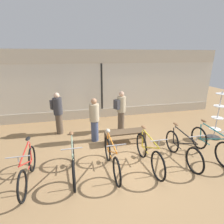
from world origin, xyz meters
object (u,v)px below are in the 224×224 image
object	(u,v)px
display_bench	(125,133)
customer_by_window	(58,112)
customer_mid_floor	(94,119)
bicycle_right	(182,149)
accessory_rack	(217,119)
bicycle_center_left	(112,158)
bicycle_left	(73,162)
bicycle_far_left	(28,169)
customer_near_rack	(121,110)
bicycle_center_right	(149,153)
bicycle_far_right	(211,144)

from	to	relation	value
display_bench	customer_by_window	bearing A→B (deg)	149.63
customer_mid_floor	bicycle_right	bearing A→B (deg)	-39.08
customer_mid_floor	accessory_rack	bearing A→B (deg)	-10.25
customer_by_window	bicycle_center_left	bearing A→B (deg)	-62.12
bicycle_left	customer_by_window	world-z (taller)	customer_by_window
bicycle_far_left	customer_by_window	world-z (taller)	customer_by_window
customer_near_rack	customer_by_window	size ratio (longest dim) A/B	0.99
bicycle_center_right	accessory_rack	size ratio (longest dim) A/B	1.01
bicycle_far_left	display_bench	size ratio (longest dim) A/B	1.24
bicycle_center_left	customer_by_window	bearing A→B (deg)	117.88
bicycle_far_right	customer_near_rack	size ratio (longest dim) A/B	1.10
bicycle_center_left	bicycle_center_right	distance (m)	1.03
bicycle_center_right	accessory_rack	xyz separation A→B (m)	(3.15, 1.08, 0.32)
customer_by_window	bicycle_far_right	bearing A→B (deg)	-31.57
bicycle_right	bicycle_far_right	distance (m)	0.98
bicycle_far_left	customer_by_window	bearing A→B (deg)	78.17
bicycle_center_right	customer_near_rack	distance (m)	2.59
bicycle_far_right	customer_near_rack	bearing A→B (deg)	129.96
bicycle_left	customer_by_window	bearing A→B (deg)	100.06
customer_by_window	bicycle_center_right	bearing A→B (deg)	-48.45
bicycle_right	customer_by_window	size ratio (longest dim) A/B	1.09
display_bench	customer_near_rack	bearing A→B (deg)	82.37
display_bench	bicycle_far_left	bearing A→B (deg)	-153.47
bicycle_center_left	customer_near_rack	bearing A→B (deg)	68.99
bicycle_center_right	display_bench	world-z (taller)	bicycle_center_right
bicycle_right	bicycle_left	bearing A→B (deg)	178.62
bicycle_far_right	customer_by_window	distance (m)	5.34
customer_near_rack	customer_by_window	world-z (taller)	customer_by_window
customer_near_rack	customer_mid_floor	size ratio (longest dim) A/B	1.03
bicycle_center_left	bicycle_right	size ratio (longest dim) A/B	0.99
bicycle_center_left	customer_mid_floor	distance (m)	1.89
accessory_rack	customer_mid_floor	distance (m)	4.45
customer_near_rack	customer_mid_floor	bearing A→B (deg)	-149.72
bicycle_center_left	customer_mid_floor	xyz separation A→B (m)	(-0.19, 1.83, 0.43)
customer_by_window	customer_mid_floor	world-z (taller)	customer_by_window
customer_mid_floor	display_bench	bearing A→B (deg)	-21.10
bicycle_left	customer_near_rack	xyz separation A→B (m)	(1.95, 2.45, 0.49)
bicycle_center_left	customer_near_rack	size ratio (longest dim) A/B	1.09
customer_by_window	customer_mid_floor	distance (m)	1.59
bicycle_center_left	customer_near_rack	xyz separation A→B (m)	(0.96, 2.50, 0.48)
bicycle_center_left	bicycle_center_right	world-z (taller)	bicycle_center_right
bicycle_center_left	bicycle_right	xyz separation A→B (m)	(2.08, -0.02, 0.00)
bicycle_center_right	display_bench	bearing A→B (deg)	98.23
accessory_rack	bicycle_left	bearing A→B (deg)	-169.25
bicycle_far_left	bicycle_center_left	world-z (taller)	bicycle_center_left
bicycle_right	customer_mid_floor	distance (m)	2.96
customer_near_rack	customer_mid_floor	world-z (taller)	customer_near_rack
bicycle_left	bicycle_center_right	distance (m)	2.02
customer_by_window	customer_mid_floor	bearing A→B (deg)	-36.68
accessory_rack	display_bench	size ratio (longest dim) A/B	1.27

